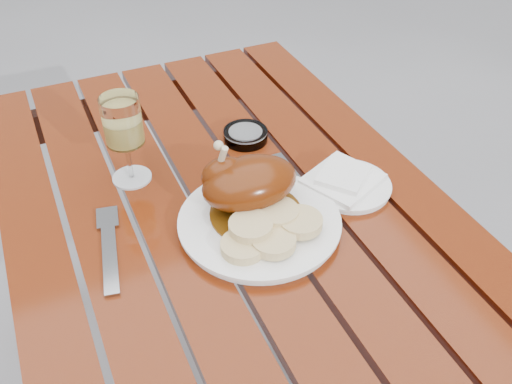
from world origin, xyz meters
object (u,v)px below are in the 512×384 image
Objects in this scene: table at (230,323)px; side_plate at (349,186)px; dinner_plate at (259,223)px; wine_glass at (126,140)px; ashtray at (246,135)px.

table is 7.34× the size of side_plate.
side_plate is (0.24, -0.07, 0.38)m from table.
dinner_plate is 1.60× the size of wine_glass.
wine_glass reaches higher than table.
ashtray is (0.26, 0.03, -0.08)m from wine_glass.
table is 0.45m from side_plate.
side_plate reaches higher than table.
wine_glass is at bearing -172.81° from ashtray.
wine_glass reaches higher than ashtray.
table is at bearing -44.18° from wine_glass.
wine_glass is at bearing 151.51° from side_plate.
side_plate is (0.21, 0.03, -0.00)m from dinner_plate.
side_plate is (0.38, -0.21, -0.09)m from wine_glass.
side_plate is at bearing 7.93° from dinner_plate.
table is 0.44m from ashtray.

